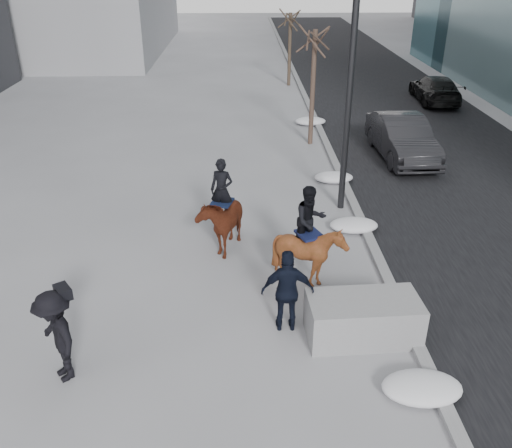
{
  "coord_description": "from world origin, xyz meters",
  "views": [
    {
      "loc": [
        -0.3,
        -9.17,
        6.77
      ],
      "look_at": [
        0.0,
        1.2,
        1.5
      ],
      "focal_mm": 38.0,
      "sensor_mm": 36.0,
      "label": 1
    }
  ],
  "objects_px": {
    "planter": "(363,319)",
    "mounted_right": "(309,247)",
    "car_near": "(402,138)",
    "mounted_left": "(222,216)"
  },
  "relations": [
    {
      "from": "planter",
      "to": "mounted_right",
      "type": "xyz_separation_m",
      "value": [
        -0.83,
        1.94,
        0.5
      ]
    },
    {
      "from": "car_near",
      "to": "mounted_right",
      "type": "relative_size",
      "value": 1.96
    },
    {
      "from": "planter",
      "to": "car_near",
      "type": "xyz_separation_m",
      "value": [
        3.47,
        10.12,
        0.32
      ]
    },
    {
      "from": "planter",
      "to": "car_near",
      "type": "distance_m",
      "value": 10.71
    },
    {
      "from": "planter",
      "to": "car_near",
      "type": "bearing_deg",
      "value": 71.06
    },
    {
      "from": "mounted_left",
      "to": "mounted_right",
      "type": "bearing_deg",
      "value": -41.88
    },
    {
      "from": "mounted_left",
      "to": "planter",
      "type": "bearing_deg",
      "value": -52.94
    },
    {
      "from": "car_near",
      "to": "planter",
      "type": "bearing_deg",
      "value": -111.1
    },
    {
      "from": "car_near",
      "to": "mounted_left",
      "type": "bearing_deg",
      "value": -136.46
    },
    {
      "from": "mounted_right",
      "to": "car_near",
      "type": "bearing_deg",
      "value": 62.23
    }
  ]
}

